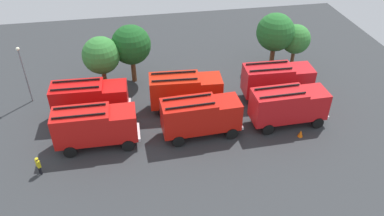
% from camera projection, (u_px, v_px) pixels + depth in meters
% --- Properties ---
extents(ground_plane, '(55.09, 55.09, 0.00)m').
position_uv_depth(ground_plane, '(192.00, 120.00, 37.13)').
color(ground_plane, '#2D3033').
extents(fire_truck_0, '(7.22, 2.80, 3.88)m').
position_uv_depth(fire_truck_0, '(95.00, 126.00, 32.90)').
color(fire_truck_0, red).
rests_on(fire_truck_0, ground).
extents(fire_truck_1, '(7.30, 3.01, 3.88)m').
position_uv_depth(fire_truck_1, '(200.00, 115.00, 34.10)').
color(fire_truck_1, red).
rests_on(fire_truck_1, ground).
extents(fire_truck_2, '(7.26, 2.91, 3.88)m').
position_uv_depth(fire_truck_2, '(288.00, 105.00, 35.43)').
color(fire_truck_2, red).
rests_on(fire_truck_2, ground).
extents(fire_truck_3, '(7.28, 2.95, 3.88)m').
position_uv_depth(fire_truck_3, '(90.00, 99.00, 36.29)').
color(fire_truck_3, red).
rests_on(fire_truck_3, ground).
extents(fire_truck_4, '(7.33, 3.10, 3.88)m').
position_uv_depth(fire_truck_4, '(185.00, 90.00, 37.48)').
color(fire_truck_4, red).
rests_on(fire_truck_4, ground).
extents(fire_truck_5, '(7.27, 2.94, 3.88)m').
position_uv_depth(fire_truck_5, '(277.00, 80.00, 39.09)').
color(fire_truck_5, red).
rests_on(fire_truck_5, ground).
extents(firefighter_0, '(0.26, 0.43, 1.61)m').
position_uv_depth(firefighter_0, '(82.00, 97.00, 38.76)').
color(firefighter_0, black).
rests_on(firefighter_0, ground).
extents(firefighter_1, '(0.44, 0.48, 1.65)m').
position_uv_depth(firefighter_1, '(39.00, 165.00, 30.68)').
color(firefighter_1, black).
rests_on(firefighter_1, ground).
extents(tree_0, '(3.88, 3.88, 6.01)m').
position_uv_depth(tree_0, '(101.00, 55.00, 39.36)').
color(tree_0, brown).
rests_on(tree_0, ground).
extents(tree_1, '(4.22, 4.22, 6.54)m').
position_uv_depth(tree_1, '(131.00, 45.00, 40.55)').
color(tree_1, brown).
rests_on(tree_1, ground).
extents(tree_2, '(4.28, 4.28, 6.64)m').
position_uv_depth(tree_2, '(275.00, 32.00, 43.01)').
color(tree_2, brown).
rests_on(tree_2, ground).
extents(tree_3, '(3.35, 3.35, 5.20)m').
position_uv_depth(tree_3, '(296.00, 39.00, 43.78)').
color(tree_3, brown).
rests_on(tree_3, ground).
extents(traffic_cone_0, '(0.48, 0.48, 0.69)m').
position_uv_depth(traffic_cone_0, '(301.00, 133.00, 34.89)').
color(traffic_cone_0, '#F2600C').
rests_on(traffic_cone_0, ground).
extents(traffic_cone_1, '(0.47, 0.47, 0.67)m').
position_uv_depth(traffic_cone_1, '(182.00, 92.00, 40.53)').
color(traffic_cone_1, '#F2600C').
rests_on(traffic_cone_1, ground).
extents(lamppost, '(0.36, 0.36, 6.13)m').
position_uv_depth(lamppost, '(24.00, 70.00, 37.70)').
color(lamppost, slate).
rests_on(lamppost, ground).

